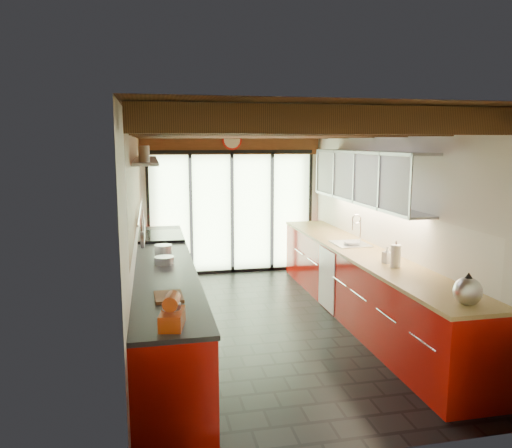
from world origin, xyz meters
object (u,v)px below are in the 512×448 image
at_px(stand_mixer, 172,313).
at_px(paper_towel, 396,256).
at_px(kettle, 468,289).
at_px(soap_bottle, 387,255).
at_px(bowl, 352,243).

distance_m(stand_mixer, paper_towel, 2.87).
xyz_separation_m(kettle, paper_towel, (0.00, 1.31, -0.00)).
bearing_deg(soap_bottle, stand_mixer, -148.76).
bearing_deg(paper_towel, stand_mixer, -152.33).
relative_size(stand_mixer, soap_bottle, 1.65).
height_order(kettle, soap_bottle, kettle).
height_order(stand_mixer, soap_bottle, stand_mixer).
bearing_deg(soap_bottle, kettle, -90.00).
distance_m(soap_bottle, bowl, 1.04).
distance_m(stand_mixer, kettle, 2.54).
relative_size(paper_towel, soap_bottle, 1.55).
height_order(paper_towel, bowl, paper_towel).
bearing_deg(bowl, paper_towel, -90.00).
height_order(kettle, paper_towel, paper_towel).
distance_m(kettle, bowl, 2.56).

